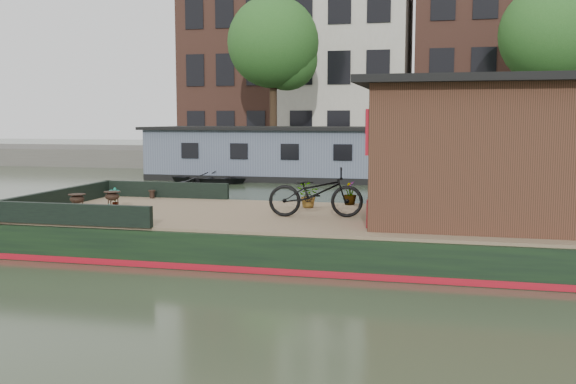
% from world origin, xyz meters
% --- Properties ---
extents(ground, '(120.00, 120.00, 0.00)m').
position_xyz_m(ground, '(0.00, 0.00, 0.00)').
color(ground, '#2B3924').
rests_on(ground, ground).
extents(houseboat_hull, '(14.01, 4.02, 0.60)m').
position_xyz_m(houseboat_hull, '(-1.33, 0.00, 0.27)').
color(houseboat_hull, black).
rests_on(houseboat_hull, ground).
extents(houseboat_deck, '(11.80, 3.80, 0.05)m').
position_xyz_m(houseboat_deck, '(0.00, 0.00, 0.62)').
color(houseboat_deck, '#775F49').
rests_on(houseboat_deck, houseboat_hull).
extents(bow_bulwark, '(3.00, 4.00, 0.35)m').
position_xyz_m(bow_bulwark, '(-5.07, 0.00, 0.82)').
color(bow_bulwark, black).
rests_on(bow_bulwark, houseboat_deck).
extents(cabin, '(4.00, 3.50, 2.42)m').
position_xyz_m(cabin, '(2.19, 0.00, 1.88)').
color(cabin, black).
rests_on(cabin, houseboat_deck).
extents(bicycle, '(1.77, 0.86, 0.89)m').
position_xyz_m(bicycle, '(-0.64, -0.14, 1.10)').
color(bicycle, black).
rests_on(bicycle, houseboat_deck).
extents(potted_plant_a, '(0.26, 0.23, 0.41)m').
position_xyz_m(potted_plant_a, '(-4.73, 0.06, 0.85)').
color(potted_plant_a, '#9D3E2D').
rests_on(potted_plant_a, houseboat_deck).
extents(potted_plant_c, '(0.45, 0.39, 0.49)m').
position_xyz_m(potted_plant_c, '(-1.04, 1.01, 0.90)').
color(potted_plant_c, '#A83D30').
rests_on(potted_plant_c, houseboat_deck).
extents(potted_plant_d, '(0.34, 0.34, 0.49)m').
position_xyz_m(potted_plant_d, '(-0.28, 1.66, 0.90)').
color(potted_plant_d, '#965B29').
rests_on(potted_plant_d, houseboat_deck).
extents(potted_plant_e, '(0.15, 0.19, 0.31)m').
position_xyz_m(potted_plant_e, '(-3.95, -1.51, 0.80)').
color(potted_plant_e, '#A2522F').
rests_on(potted_plant_e, houseboat_deck).
extents(brazier_front, '(0.40, 0.40, 0.36)m').
position_xyz_m(brazier_front, '(-5.08, -0.72, 0.83)').
color(brazier_front, black).
rests_on(brazier_front, houseboat_deck).
extents(brazier_rear, '(0.37, 0.37, 0.37)m').
position_xyz_m(brazier_rear, '(-4.64, -0.21, 0.83)').
color(brazier_rear, black).
rests_on(brazier_rear, houseboat_deck).
extents(bollard_port, '(0.16, 0.16, 0.18)m').
position_xyz_m(bollard_port, '(-4.72, 1.70, 0.74)').
color(bollard_port, black).
rests_on(bollard_port, houseboat_deck).
extents(bollard_stbd, '(0.16, 0.16, 0.18)m').
position_xyz_m(bollard_stbd, '(-5.60, -1.70, 0.74)').
color(bollard_stbd, black).
rests_on(bollard_stbd, houseboat_deck).
extents(dinghy, '(3.04, 2.29, 0.60)m').
position_xyz_m(dinghy, '(-6.97, 11.50, 0.30)').
color(dinghy, black).
rests_on(dinghy, ground).
extents(far_houseboat, '(20.40, 4.40, 2.11)m').
position_xyz_m(far_houseboat, '(0.00, 14.00, 0.97)').
color(far_houseboat, '#525B6D').
rests_on(far_houseboat, ground).
extents(quay, '(60.00, 6.00, 0.90)m').
position_xyz_m(quay, '(0.00, 20.50, 0.45)').
color(quay, '#47443F').
rests_on(quay, ground).
extents(townhouse_row, '(27.25, 8.00, 16.50)m').
position_xyz_m(townhouse_row, '(0.15, 27.50, 7.90)').
color(townhouse_row, brown).
rests_on(townhouse_row, ground).
extents(tree_left, '(4.40, 4.40, 7.40)m').
position_xyz_m(tree_left, '(-6.36, 19.07, 5.89)').
color(tree_left, '#332316').
rests_on(tree_left, quay).
extents(tree_right, '(4.40, 4.40, 7.40)m').
position_xyz_m(tree_right, '(6.14, 19.07, 5.89)').
color(tree_right, '#332316').
rests_on(tree_right, quay).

